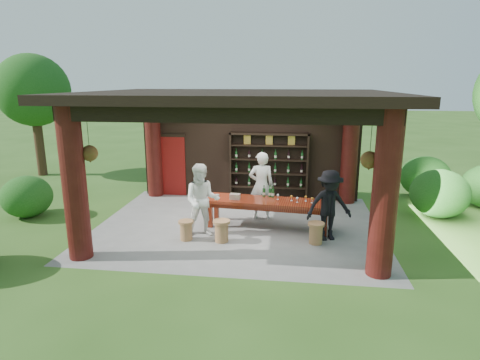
# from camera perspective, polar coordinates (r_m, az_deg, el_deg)

# --- Properties ---
(ground) EXTENTS (90.00, 90.00, 0.00)m
(ground) POSITION_cam_1_polar(r_m,az_deg,el_deg) (10.79, -0.28, -6.45)
(ground) COLOR #2D5119
(ground) RESTS_ON ground
(pavilion) EXTENTS (7.50, 6.00, 3.60)m
(pavilion) POSITION_cam_1_polar(r_m,az_deg,el_deg) (10.67, -0.05, 5.16)
(pavilion) COLOR slate
(pavilion) RESTS_ON ground
(wine_shelf) EXTENTS (2.48, 0.38, 2.18)m
(wine_shelf) POSITION_cam_1_polar(r_m,az_deg,el_deg) (12.78, 4.10, 1.87)
(wine_shelf) COLOR black
(wine_shelf) RESTS_ON ground
(tasting_table) EXTENTS (3.25, 1.11, 0.75)m
(tasting_table) POSITION_cam_1_polar(r_m,az_deg,el_deg) (10.47, 3.97, -3.48)
(tasting_table) COLOR #5E140D
(tasting_table) RESTS_ON ground
(stool_near_left) EXTENTS (0.41, 0.41, 0.54)m
(stool_near_left) POSITION_cam_1_polar(r_m,az_deg,el_deg) (9.66, -2.63, -7.17)
(stool_near_left) COLOR #9A693D
(stool_near_left) RESTS_ON ground
(stool_near_right) EXTENTS (0.39, 0.39, 0.52)m
(stool_near_right) POSITION_cam_1_polar(r_m,az_deg,el_deg) (9.71, 10.75, -7.35)
(stool_near_right) COLOR #9A693D
(stool_near_right) RESTS_ON ground
(stool_far_left) EXTENTS (0.37, 0.37, 0.49)m
(stool_far_left) POSITION_cam_1_polar(r_m,az_deg,el_deg) (9.85, -7.68, -7.01)
(stool_far_left) COLOR #9A693D
(stool_far_left) RESTS_ON ground
(host) EXTENTS (0.75, 0.55, 1.89)m
(host) POSITION_cam_1_polar(r_m,az_deg,el_deg) (11.09, 3.04, -0.79)
(host) COLOR white
(host) RESTS_ON ground
(guest_woman) EXTENTS (0.98, 0.82, 1.82)m
(guest_woman) POSITION_cam_1_polar(r_m,az_deg,el_deg) (9.86, -5.41, -2.92)
(guest_woman) COLOR white
(guest_woman) RESTS_ON ground
(guest_man) EXTENTS (1.25, 0.93, 1.72)m
(guest_man) POSITION_cam_1_polar(r_m,az_deg,el_deg) (9.83, 12.55, -3.55)
(guest_man) COLOR black
(guest_man) RESTS_ON ground
(table_bottles) EXTENTS (0.32, 0.13, 0.31)m
(table_bottles) POSITION_cam_1_polar(r_m,az_deg,el_deg) (10.68, 4.13, -1.60)
(table_bottles) COLOR #194C1E
(table_bottles) RESTS_ON tasting_table
(table_glasses) EXTENTS (0.94, 0.27, 0.15)m
(table_glasses) POSITION_cam_1_polar(r_m,az_deg,el_deg) (10.38, 8.08, -2.63)
(table_glasses) COLOR silver
(table_glasses) RESTS_ON tasting_table
(napkin_basket) EXTENTS (0.28, 0.20, 0.14)m
(napkin_basket) POSITION_cam_1_polar(r_m,az_deg,el_deg) (10.48, -0.72, -2.35)
(napkin_basket) COLOR #BF6672
(napkin_basket) RESTS_ON tasting_table
(shrubs) EXTENTS (19.09, 8.51, 1.36)m
(shrubs) POSITION_cam_1_polar(r_m,az_deg,el_deg) (11.30, 5.46, -2.67)
(shrubs) COLOR #194C14
(shrubs) RESTS_ON ground
(trees) EXTENTS (20.80, 9.96, 4.80)m
(trees) POSITION_cam_1_polar(r_m,az_deg,el_deg) (12.09, 15.25, 11.60)
(trees) COLOR #3F2819
(trees) RESTS_ON ground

